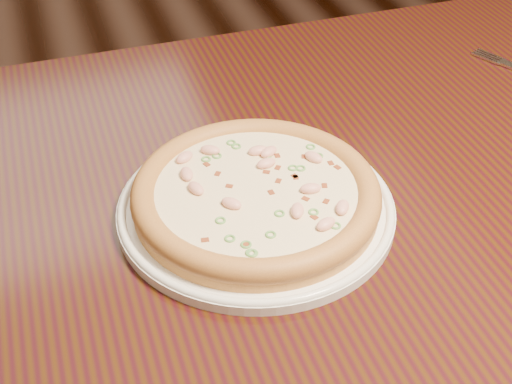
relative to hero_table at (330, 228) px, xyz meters
name	(u,v)px	position (x,y,z in m)	size (l,w,h in m)	color
ground	(80,265)	(-0.33, 0.74, -0.65)	(9.00, 9.00, 0.00)	black
hero_table	(330,228)	(0.00, 0.00, 0.00)	(1.20, 0.80, 0.75)	black
plate	(256,207)	(-0.12, -0.05, 0.11)	(0.31, 0.31, 0.02)	white
pizza	(256,194)	(-0.12, -0.05, 0.13)	(0.28, 0.28, 0.03)	tan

